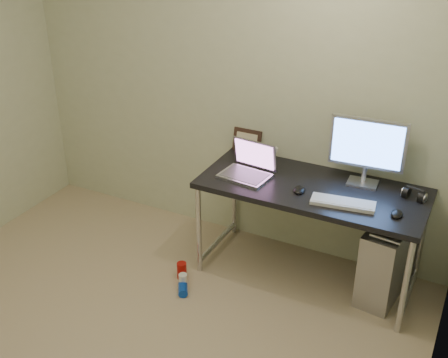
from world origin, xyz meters
TOP-DOWN VIEW (x-y plane):
  - wall_back at (0.00, 1.75)m, footprint 3.50×0.02m
  - wall_right at (1.75, 0.00)m, footprint 0.02×3.50m
  - desk at (0.78, 1.41)m, footprint 1.54×0.67m
  - tower_computer at (1.33, 1.47)m, footprint 0.30×0.56m
  - cable_a at (1.28, 1.70)m, footprint 0.01×0.16m
  - cable_b at (1.37, 1.68)m, footprint 0.02×0.11m
  - can_red at (-0.02, 0.97)m, footprint 0.09×0.09m
  - can_white at (0.04, 0.88)m, footprint 0.07×0.07m
  - can_blue at (0.08, 0.82)m, footprint 0.12×0.14m
  - laptop at (0.32, 1.38)m, footprint 0.37×0.31m
  - monitor at (1.08, 1.61)m, footprint 0.51×0.16m
  - keyboard at (1.04, 1.26)m, footprint 0.42×0.19m
  - mouse_right at (1.37, 1.28)m, footprint 0.07×0.11m
  - mouse_left at (0.73, 1.30)m, footprint 0.10×0.13m
  - headphones at (1.43, 1.55)m, footprint 0.16×0.09m
  - picture_frame at (0.15, 1.73)m, footprint 0.23×0.06m
  - webcam at (0.40, 1.67)m, footprint 0.04×0.04m

SIDE VIEW (x-z plane):
  - can_blue at x=0.08m, z-range 0.00..0.07m
  - can_white at x=0.04m, z-range 0.00..0.11m
  - can_red at x=-0.02m, z-range 0.00..0.13m
  - tower_computer at x=1.33m, z-range -0.02..0.58m
  - cable_b at x=1.37m, z-range 0.02..0.74m
  - cable_a at x=1.28m, z-range 0.06..0.74m
  - desk at x=0.78m, z-range 0.29..1.04m
  - keyboard at x=1.04m, z-range 0.75..0.77m
  - mouse_right at x=1.37m, z-range 0.75..0.79m
  - mouse_left at x=0.73m, z-range 0.75..0.79m
  - headphones at x=1.43m, z-range 0.73..0.82m
  - laptop at x=0.32m, z-range 0.69..0.92m
  - webcam at x=0.40m, z-range 0.78..0.89m
  - picture_frame at x=0.15m, z-range 0.75..0.93m
  - monitor at x=1.08m, z-range 0.79..1.26m
  - wall_back at x=0.00m, z-range 0.00..2.50m
  - wall_right at x=1.75m, z-range 0.00..2.50m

